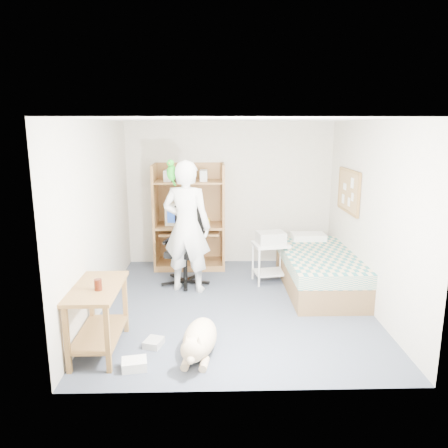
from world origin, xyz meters
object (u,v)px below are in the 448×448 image
Objects in this scene: side_desk at (98,309)px; person at (187,227)px; computer_hutch at (190,221)px; bed at (319,270)px; dog at (199,340)px; office_chair at (186,257)px; printer_cart at (270,256)px.

person reaches higher than side_desk.
bed is at bearing -29.29° from computer_hutch.
computer_hutch is at bearing 102.70° from dog.
bed is 1.03× the size of person.
computer_hutch is at bearing 150.71° from bed.
person is (-1.98, -0.02, 0.69)m from bed.
office_chair reaches higher than printer_cart.
side_desk is 0.85× the size of office_chair.
side_desk is (-2.85, -1.82, 0.21)m from bed.
computer_hutch is at bearing 103.07° from office_chair.
dog is (1.09, -0.13, -0.31)m from side_desk.
printer_cart is at bearing -152.38° from person.
bed is 1.83× the size of dog.
dog is (0.24, -3.07, -0.64)m from computer_hutch.
office_chair is at bearing 169.47° from printer_cart.
bed is 2.04m from office_chair.
bed reaches higher than dog.
computer_hutch is 0.92m from office_chair.
computer_hutch reaches higher than side_desk.
person is 1.77× the size of dog.
side_desk is 0.91× the size of dog.
side_desk is 0.51× the size of person.
office_chair reaches higher than dog.
person reaches higher than bed.
office_chair is (-2.02, 0.30, 0.13)m from bed.
computer_hutch is 1.80× the size of side_desk.
office_chair is 0.60× the size of person.
office_chair is at bearing 68.48° from side_desk.
side_desk is at bearing -178.69° from dog.
person reaches higher than dog.
printer_cart is (1.06, 2.24, 0.24)m from dog.
side_desk is 1.15m from dog.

